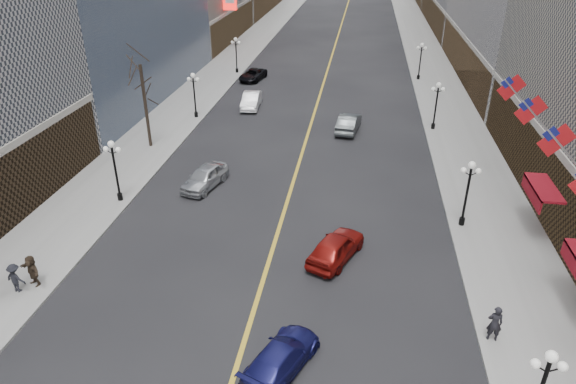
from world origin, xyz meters
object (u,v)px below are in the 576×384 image
(streetlamp_east_3, at_px, (421,57))
(car_nb_near, at_px, (205,177))
(streetlamp_east_1, at_px, (468,187))
(car_sb_near, at_px, (281,357))
(streetlamp_west_2, at_px, (194,91))
(streetlamp_east_2, at_px, (437,101))
(streetlamp_west_3, at_px, (236,51))
(car_nb_mid, at_px, (251,100))
(car_sb_far, at_px, (349,123))
(ped_ne_corner, at_px, (495,323))
(streetlamp_west_1, at_px, (115,165))
(car_nb_far, at_px, (253,75))
(car_sb_mid, at_px, (336,247))

(streetlamp_east_3, distance_m, car_nb_near, 37.65)
(streetlamp_east_1, height_order, car_sb_near, streetlamp_east_1)
(streetlamp_east_1, bearing_deg, streetlamp_west_2, 142.67)
(car_nb_near, bearing_deg, streetlamp_east_2, 53.57)
(streetlamp_west_3, relative_size, car_nb_mid, 0.91)
(streetlamp_west_2, height_order, car_sb_far, streetlamp_west_2)
(streetlamp_west_3, xyz_separation_m, car_nb_near, (5.33, -32.85, -2.09))
(ped_ne_corner, bearing_deg, streetlamp_east_2, -88.97)
(ped_ne_corner, bearing_deg, streetlamp_west_1, -22.98)
(car_nb_far, bearing_deg, car_sb_far, -41.87)
(streetlamp_east_3, relative_size, car_sb_near, 0.95)
(streetlamp_east_2, bearing_deg, streetlamp_west_1, -142.67)
(streetlamp_east_2, height_order, car_sb_far, streetlamp_east_2)
(car_nb_near, bearing_deg, car_sb_far, 67.13)
(streetlamp_east_2, height_order, streetlamp_west_3, same)
(streetlamp_west_3, height_order, car_sb_near, streetlamp_west_3)
(car_nb_far, bearing_deg, streetlamp_east_1, -47.35)
(streetlamp_east_1, xyz_separation_m, car_sb_mid, (-7.94, -4.83, -2.08))
(streetlamp_west_2, relative_size, ped_ne_corner, 2.33)
(car_nb_near, height_order, car_sb_mid, car_sb_mid)
(streetlamp_west_2, distance_m, car_sb_mid, 27.76)
(streetlamp_east_3, bearing_deg, car_nb_mid, -143.56)
(car_nb_near, xyz_separation_m, car_nb_far, (-2.53, 29.90, -0.12))
(car_sb_near, bearing_deg, streetlamp_east_1, -103.04)
(streetlamp_west_1, bearing_deg, car_sb_near, -44.81)
(streetlamp_east_2, height_order, ped_ne_corner, streetlamp_east_2)
(streetlamp_east_2, bearing_deg, car_sb_far, -169.72)
(car_nb_near, bearing_deg, car_nb_far, 109.30)
(streetlamp_east_1, height_order, car_sb_mid, streetlamp_east_1)
(streetlamp_east_3, relative_size, car_sb_mid, 0.94)
(streetlamp_east_2, relative_size, ped_ne_corner, 2.33)
(streetlamp_west_2, height_order, car_sb_near, streetlamp_west_2)
(streetlamp_west_2, distance_m, car_sb_far, 15.75)
(streetlamp_east_3, height_order, car_nb_near, streetlamp_east_3)
(streetlamp_east_1, xyz_separation_m, streetlamp_west_1, (-23.60, 0.00, 0.00))
(car_sb_near, xyz_separation_m, car_sb_far, (1.75, 30.25, 0.14))
(car_nb_mid, height_order, car_sb_mid, car_sb_mid)
(streetlamp_east_3, relative_size, car_sb_far, 0.89)
(streetlamp_east_3, relative_size, car_nb_far, 0.91)
(streetlamp_west_3, relative_size, car_sb_far, 0.89)
(ped_ne_corner, bearing_deg, car_nb_far, -63.32)
(car_nb_far, relative_size, car_sb_near, 1.05)
(car_nb_far, bearing_deg, streetlamp_west_2, -90.06)
(streetlamp_west_1, bearing_deg, car_nb_far, 85.16)
(car_sb_far, distance_m, ped_ne_corner, 28.28)
(car_sb_far, bearing_deg, car_nb_far, -44.86)
(streetlamp_east_1, bearing_deg, car_nb_mid, 130.19)
(car_sb_near, bearing_deg, car_nb_far, -54.24)
(streetlamp_east_3, xyz_separation_m, streetlamp_west_3, (-23.60, 0.00, 0.00))
(streetlamp_east_2, bearing_deg, car_nb_mid, 167.45)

